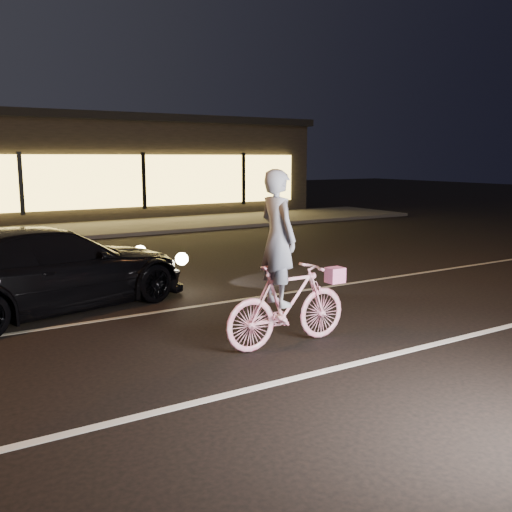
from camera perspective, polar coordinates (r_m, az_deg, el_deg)
ground at (r=7.81m, az=-3.62°, el=-8.88°), size 90.00×90.00×0.00m
lane_stripe_near at (r=6.60m, az=2.62°, el=-12.42°), size 60.00×0.12×0.01m
lane_stripe_far at (r=9.55m, az=-9.27°, el=-5.47°), size 60.00×0.10×0.01m
sidewalk at (r=20.00m, az=-21.33°, el=2.15°), size 30.00×4.00×0.12m
storefront at (r=25.75m, az=-24.04°, el=8.21°), size 25.40×8.42×4.20m
cyclist at (r=7.56m, az=2.92°, el=-2.90°), size 1.87×0.65×2.36m
sedan at (r=9.93m, az=-20.15°, el=-1.23°), size 5.19×3.23×1.40m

